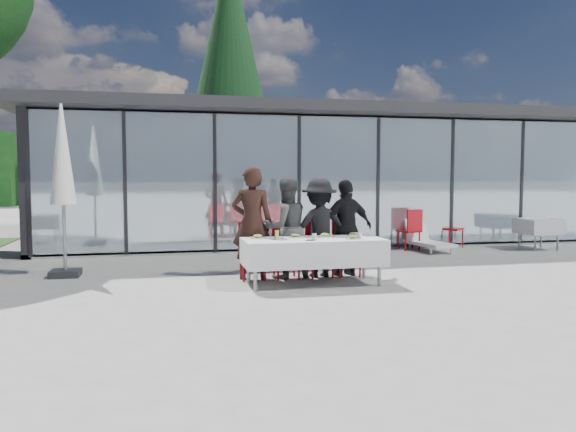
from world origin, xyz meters
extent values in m
plane|color=gray|center=(0.00, 0.00, 0.00)|extent=(90.00, 90.00, 0.00)
cube|color=gray|center=(2.00, 8.00, 0.05)|extent=(14.00, 8.00, 0.10)
cube|color=black|center=(2.00, 11.90, 1.60)|extent=(14.00, 0.20, 3.20)
cube|color=black|center=(-4.90, 8.00, 1.60)|extent=(0.20, 8.00, 3.20)
cube|color=black|center=(8.90, 8.00, 1.60)|extent=(0.20, 8.00, 3.20)
cube|color=silver|center=(2.00, 4.03, 1.60)|extent=(13.60, 0.06, 3.10)
cube|color=#2D2D30|center=(2.00, 7.60, 3.32)|extent=(14.80, 8.80, 0.24)
cube|color=#262628|center=(-4.80, 4.03, 1.60)|extent=(0.08, 0.10, 3.10)
cube|color=#262628|center=(-2.86, 4.03, 1.60)|extent=(0.08, 0.10, 3.10)
cube|color=#262628|center=(-0.91, 4.03, 1.60)|extent=(0.08, 0.10, 3.10)
cube|color=#262628|center=(1.03, 4.03, 1.60)|extent=(0.08, 0.10, 3.10)
cube|color=#262628|center=(2.97, 4.03, 1.60)|extent=(0.08, 0.10, 3.10)
cube|color=#262628|center=(4.91, 4.03, 1.60)|extent=(0.08, 0.10, 3.10)
cube|color=#262628|center=(6.86, 4.03, 1.60)|extent=(0.08, 0.10, 3.10)
cube|color=red|center=(-0.50, 6.50, 0.45)|extent=(0.45, 0.45, 0.90)
cube|color=red|center=(1.00, 7.00, 0.45)|extent=(0.45, 0.45, 0.90)
cube|color=red|center=(3.50, 6.50, 0.45)|extent=(0.45, 0.45, 0.90)
cube|color=red|center=(5.50, 7.20, 0.45)|extent=(0.45, 0.45, 0.90)
cube|color=#123914|center=(-6.00, 28.00, 2.20)|extent=(6.50, 2.00, 4.40)
cube|color=#123914|center=(2.00, 28.00, 2.20)|extent=(6.50, 2.00, 4.40)
cube|color=#123914|center=(10.00, 28.00, 2.20)|extent=(6.50, 2.00, 4.40)
cube|color=#123914|center=(18.00, 28.00, 2.20)|extent=(6.50, 2.00, 4.40)
cube|color=#123914|center=(26.00, 28.00, 2.20)|extent=(6.50, 2.00, 4.40)
cube|color=silver|center=(0.30, 0.03, 0.54)|extent=(2.26, 0.96, 0.42)
cylinder|color=gray|center=(-0.70, -0.32, 0.35)|extent=(0.06, 0.06, 0.71)
cylinder|color=gray|center=(1.30, -0.32, 0.35)|extent=(0.06, 0.06, 0.71)
cylinder|color=gray|center=(-0.70, 0.38, 0.35)|extent=(0.06, 0.06, 0.71)
cylinder|color=gray|center=(1.30, 0.38, 0.35)|extent=(0.06, 0.06, 0.71)
imported|color=#321C16|center=(-0.59, 0.74, 0.96)|extent=(0.85, 0.85, 1.92)
cube|color=red|center=(-0.59, 0.69, 0.45)|extent=(0.44, 0.44, 0.05)
cube|color=red|center=(-0.59, 0.89, 0.70)|extent=(0.44, 0.04, 0.55)
cylinder|color=red|center=(-0.77, 0.51, 0.21)|extent=(0.04, 0.04, 0.43)
cylinder|color=red|center=(-0.41, 0.51, 0.21)|extent=(0.04, 0.04, 0.43)
cylinder|color=red|center=(-0.77, 0.87, 0.21)|extent=(0.04, 0.04, 0.43)
cylinder|color=red|center=(-0.41, 0.87, 0.21)|extent=(0.04, 0.04, 0.43)
imported|color=#484848|center=(0.00, 0.74, 0.87)|extent=(0.98, 0.98, 1.74)
cube|color=red|center=(0.00, 0.69, 0.45)|extent=(0.44, 0.44, 0.05)
cube|color=red|center=(0.00, 0.89, 0.70)|extent=(0.44, 0.04, 0.55)
cylinder|color=red|center=(-0.18, 0.51, 0.21)|extent=(0.04, 0.04, 0.43)
cylinder|color=red|center=(0.18, 0.51, 0.21)|extent=(0.04, 0.04, 0.43)
cylinder|color=red|center=(-0.18, 0.87, 0.21)|extent=(0.04, 0.04, 0.43)
cylinder|color=red|center=(0.18, 0.87, 0.21)|extent=(0.04, 0.04, 0.43)
imported|color=black|center=(0.60, 0.74, 0.86)|extent=(1.17, 1.17, 1.71)
cube|color=red|center=(0.60, 0.69, 0.45)|extent=(0.44, 0.44, 0.05)
cube|color=red|center=(0.60, 0.89, 0.70)|extent=(0.44, 0.04, 0.55)
cylinder|color=red|center=(0.42, 0.51, 0.21)|extent=(0.04, 0.04, 0.43)
cylinder|color=red|center=(0.78, 0.51, 0.21)|extent=(0.04, 0.04, 0.43)
cylinder|color=red|center=(0.42, 0.87, 0.21)|extent=(0.04, 0.04, 0.43)
cylinder|color=red|center=(0.78, 0.87, 0.21)|extent=(0.04, 0.04, 0.43)
imported|color=black|center=(1.09, 0.74, 0.85)|extent=(1.16, 1.16, 1.70)
cube|color=red|center=(1.09, 0.69, 0.45)|extent=(0.44, 0.44, 0.05)
cube|color=red|center=(1.09, 0.89, 0.70)|extent=(0.44, 0.04, 0.55)
cylinder|color=red|center=(0.91, 0.51, 0.21)|extent=(0.04, 0.04, 0.43)
cylinder|color=red|center=(1.27, 0.51, 0.21)|extent=(0.04, 0.04, 0.43)
cylinder|color=red|center=(0.91, 0.87, 0.21)|extent=(0.04, 0.04, 0.43)
cylinder|color=red|center=(1.27, 0.87, 0.21)|extent=(0.04, 0.04, 0.43)
cylinder|color=silver|center=(-0.58, 0.24, 0.76)|extent=(0.25, 0.25, 0.01)
ellipsoid|color=#D0B753|center=(-0.58, 0.24, 0.79)|extent=(0.15, 0.15, 0.05)
cylinder|color=silver|center=(0.04, 0.22, 0.76)|extent=(0.25, 0.25, 0.01)
ellipsoid|color=#446726|center=(0.04, 0.22, 0.79)|extent=(0.15, 0.15, 0.05)
cylinder|color=silver|center=(0.55, 0.22, 0.76)|extent=(0.25, 0.25, 0.01)
ellipsoid|color=#D0B753|center=(0.55, 0.22, 0.79)|extent=(0.15, 0.15, 0.05)
cylinder|color=silver|center=(1.06, 0.25, 0.76)|extent=(0.25, 0.25, 0.01)
ellipsoid|color=#446726|center=(1.06, 0.25, 0.79)|extent=(0.15, 0.15, 0.05)
cylinder|color=silver|center=(0.90, -0.16, 0.76)|extent=(0.25, 0.25, 0.01)
ellipsoid|color=#446726|center=(0.90, -0.16, 0.79)|extent=(0.15, 0.15, 0.05)
cylinder|color=#9EC753|center=(-0.31, 0.01, 0.83)|extent=(0.06, 0.06, 0.15)
cylinder|color=silver|center=(0.27, -0.11, 0.80)|extent=(0.07, 0.07, 0.10)
cylinder|color=silver|center=(1.01, -0.17, 0.80)|extent=(0.07, 0.07, 0.10)
cube|color=black|center=(0.18, -0.22, 0.76)|extent=(0.14, 0.03, 0.01)
cube|color=silver|center=(6.75, 3.14, 0.56)|extent=(0.86, 0.86, 0.36)
cylinder|color=gray|center=(6.45, 2.84, 0.36)|extent=(0.05, 0.05, 0.72)
cylinder|color=gray|center=(7.05, 2.84, 0.36)|extent=(0.05, 0.05, 0.72)
cylinder|color=gray|center=(6.45, 3.44, 0.36)|extent=(0.05, 0.05, 0.72)
cylinder|color=gray|center=(7.05, 3.44, 0.36)|extent=(0.05, 0.05, 0.72)
cube|color=red|center=(4.95, 4.00, 0.45)|extent=(0.62, 0.62, 0.05)
cube|color=red|center=(4.83, 4.16, 0.70)|extent=(0.37, 0.30, 0.55)
cylinder|color=red|center=(4.77, 3.82, 0.21)|extent=(0.04, 0.04, 0.43)
cylinder|color=red|center=(5.13, 3.82, 0.21)|extent=(0.04, 0.04, 0.43)
cylinder|color=red|center=(4.77, 4.18, 0.21)|extent=(0.04, 0.04, 0.43)
cylinder|color=red|center=(5.13, 4.18, 0.21)|extent=(0.04, 0.04, 0.43)
cube|color=red|center=(3.69, 3.77, 0.45)|extent=(0.53, 0.53, 0.05)
cube|color=red|center=(3.74, 3.58, 0.70)|extent=(0.44, 0.15, 0.55)
cylinder|color=red|center=(3.51, 3.59, 0.21)|extent=(0.04, 0.04, 0.43)
cylinder|color=red|center=(3.87, 3.59, 0.21)|extent=(0.04, 0.04, 0.43)
cylinder|color=red|center=(3.51, 3.95, 0.21)|extent=(0.04, 0.04, 0.43)
cylinder|color=red|center=(3.87, 3.95, 0.21)|extent=(0.04, 0.04, 0.43)
cube|color=black|center=(-3.74, 1.69, 0.06)|extent=(0.50, 0.50, 0.12)
cylinder|color=gray|center=(-3.74, 1.69, 1.35)|extent=(0.06, 0.06, 2.70)
cone|color=white|center=(-3.74, 1.69, 2.14)|extent=(0.44, 0.44, 1.73)
cube|color=white|center=(4.04, 3.40, 0.18)|extent=(0.80, 1.38, 0.08)
cube|color=white|center=(3.95, 3.94, 0.45)|extent=(0.63, 0.35, 0.54)
cylinder|color=white|center=(3.79, 2.85, 0.07)|extent=(0.04, 0.04, 0.14)
cylinder|color=white|center=(4.29, 2.85, 0.07)|extent=(0.04, 0.04, 0.14)
cylinder|color=white|center=(3.79, 3.95, 0.07)|extent=(0.04, 0.04, 0.14)
cylinder|color=white|center=(4.29, 3.95, 0.07)|extent=(0.04, 0.04, 0.14)
cylinder|color=#382316|center=(0.50, 13.00, 1.00)|extent=(0.44, 0.44, 2.00)
cone|color=black|center=(0.50, 13.00, 6.00)|extent=(4.00, 4.00, 9.00)
camera|label=1|loc=(-2.06, -8.64, 1.74)|focal=35.00mm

